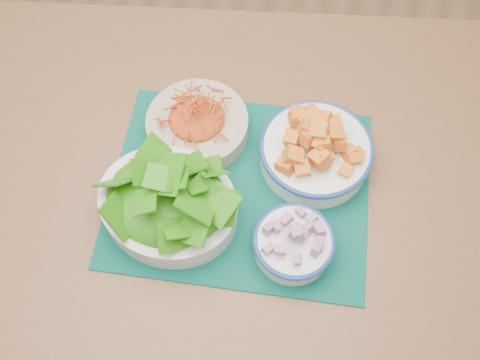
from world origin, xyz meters
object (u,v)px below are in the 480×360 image
at_px(table, 206,191).
at_px(onion_bowl, 294,242).
at_px(placemat, 240,188).
at_px(lettuce_bowl, 167,198).
at_px(squash_bowl, 317,147).
at_px(carrot_bowl, 197,122).

bearing_deg(table, onion_bowl, -41.40).
relative_size(table, placemat, 2.97).
bearing_deg(lettuce_bowl, squash_bowl, 45.57).
relative_size(lettuce_bowl, onion_bowl, 1.58).
relative_size(carrot_bowl, lettuce_bowl, 0.71).
height_order(table, placemat, placemat).
distance_m(lettuce_bowl, onion_bowl, 0.24).
bearing_deg(squash_bowl, table, -158.18).
distance_m(placemat, lettuce_bowl, 0.16).
relative_size(placemat, lettuce_bowl, 1.73).
bearing_deg(lettuce_bowl, carrot_bowl, 99.04).
bearing_deg(placemat, squash_bowl, 30.28).
relative_size(table, onion_bowl, 8.12).
distance_m(placemat, onion_bowl, 0.17).
bearing_deg(carrot_bowl, placemat, -39.94).
xyz_separation_m(table, squash_bowl, (0.21, 0.08, 0.14)).
height_order(carrot_bowl, onion_bowl, onion_bowl).
xyz_separation_m(squash_bowl, onion_bowl, (0.00, -0.20, -0.01)).
bearing_deg(lettuce_bowl, table, 80.71).
relative_size(carrot_bowl, onion_bowl, 1.13).
bearing_deg(onion_bowl, table, 151.53).
distance_m(squash_bowl, lettuce_bowl, 0.30).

